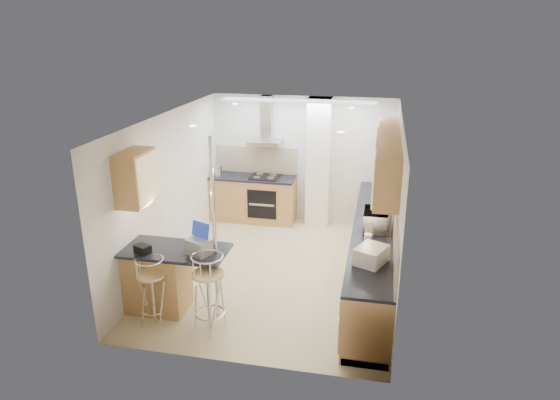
% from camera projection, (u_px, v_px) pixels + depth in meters
% --- Properties ---
extents(ground, '(4.80, 4.80, 0.00)m').
position_uv_depth(ground, '(278.00, 270.00, 8.14)').
color(ground, '#CEBA89').
rests_on(ground, ground).
extents(room_shell, '(3.64, 4.84, 2.51)m').
position_uv_depth(room_shell, '(302.00, 174.00, 7.90)').
color(room_shell, white).
rests_on(room_shell, ground).
extents(right_counter, '(0.63, 4.40, 0.92)m').
position_uv_depth(right_counter, '(373.00, 253.00, 7.69)').
color(right_counter, tan).
rests_on(right_counter, ground).
extents(back_counter, '(1.70, 0.63, 0.92)m').
position_uv_depth(back_counter, '(253.00, 198.00, 10.10)').
color(back_counter, tan).
rests_on(back_counter, ground).
extents(peninsula, '(1.47, 0.72, 0.94)m').
position_uv_depth(peninsula, '(176.00, 280.00, 6.85)').
color(peninsula, tan).
rests_on(peninsula, ground).
extents(microwave, '(0.36, 0.53, 0.29)m').
position_uv_depth(microwave, '(376.00, 220.00, 7.34)').
color(microwave, white).
rests_on(microwave, right_counter).
extents(laptop, '(0.36, 0.32, 0.21)m').
position_uv_depth(laptop, '(199.00, 247.00, 6.52)').
color(laptop, '#ADB2B6').
rests_on(laptop, peninsula).
extents(bag, '(0.24, 0.22, 0.11)m').
position_uv_depth(bag, '(143.00, 249.00, 6.57)').
color(bag, black).
rests_on(bag, peninsula).
extents(bar_stool_near, '(0.50, 0.50, 0.95)m').
position_uv_depth(bar_stool_near, '(152.00, 291.00, 6.55)').
color(bar_stool_near, '#DBB376').
rests_on(bar_stool_near, ground).
extents(bar_stool_end, '(0.48, 0.48, 1.07)m').
position_uv_depth(bar_stool_end, '(209.00, 293.00, 6.39)').
color(bar_stool_end, '#DBB376').
rests_on(bar_stool_end, ground).
extents(jar_a, '(0.12, 0.12, 0.17)m').
position_uv_depth(jar_a, '(375.00, 210.00, 7.91)').
color(jar_a, beige).
rests_on(jar_a, right_counter).
extents(jar_b, '(0.14, 0.14, 0.16)m').
position_uv_depth(jar_b, '(376.00, 192.00, 8.75)').
color(jar_b, beige).
rests_on(jar_b, right_counter).
extents(jar_c, '(0.17, 0.17, 0.22)m').
position_uv_depth(jar_c, '(370.00, 228.00, 7.16)').
color(jar_c, '#BAB295').
rests_on(jar_c, right_counter).
extents(jar_d, '(0.13, 0.13, 0.15)m').
position_uv_depth(jar_d, '(368.00, 239.00, 6.86)').
color(jar_d, white).
rests_on(jar_d, right_counter).
extents(bread_bin, '(0.47, 0.51, 0.22)m').
position_uv_depth(bread_bin, '(371.00, 255.00, 6.32)').
color(bread_bin, beige).
rests_on(bread_bin, right_counter).
extents(kettle, '(0.16, 0.16, 0.23)m').
position_uv_depth(kettle, '(218.00, 171.00, 9.89)').
color(kettle, '#B4B6B9').
rests_on(kettle, back_counter).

